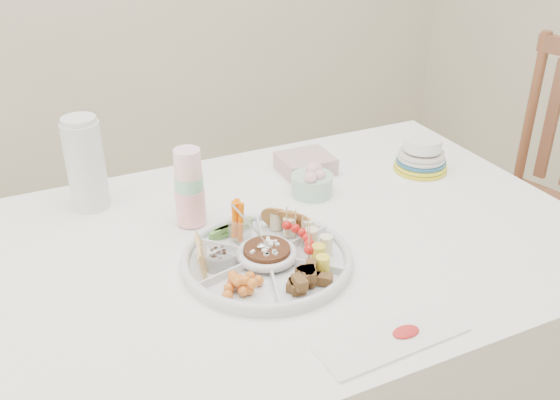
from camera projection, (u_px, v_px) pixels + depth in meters
name	position (u px, v px, depth m)	size (l,w,h in m)	color
dining_table	(281.00, 357.00, 1.69)	(1.52, 1.02, 0.76)	white
chair	(538.00, 202.00, 2.15)	(0.44, 0.44, 1.05)	brown
party_tray	(267.00, 256.00, 1.40)	(0.38, 0.38, 0.04)	white
bean_dip	(267.00, 254.00, 1.39)	(0.10, 0.10, 0.04)	#472316
tortillas	(287.00, 221.00, 1.49)	(0.09, 0.09, 0.06)	#AC6233
carrot_cucumber	(233.00, 218.00, 1.47)	(0.11, 0.11, 0.10)	#F86600
pita_raisins	(208.00, 254.00, 1.37)	(0.12, 0.12, 0.06)	tan
cherries	(244.00, 284.00, 1.28)	(0.10, 0.10, 0.04)	orange
granola_chunks	(305.00, 278.00, 1.30)	(0.10, 0.10, 0.05)	brown
banana_tomato	(324.00, 238.00, 1.40)	(0.10, 0.10, 0.08)	#E1CB60
cup_stack	(189.00, 187.00, 1.52)	(0.07, 0.07, 0.20)	white
thermos	(85.00, 162.00, 1.59)	(0.10, 0.10, 0.25)	silver
flower_bowl	(312.00, 180.00, 1.69)	(0.11, 0.11, 0.09)	#8EB097
napkin_stack	(305.00, 164.00, 1.82)	(0.15, 0.13, 0.05)	#C29C9E
plate_stack	(422.00, 155.00, 1.82)	(0.16, 0.16, 0.10)	#F8B13F
placemat	(393.00, 339.00, 1.18)	(0.30, 0.10, 0.01)	silver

